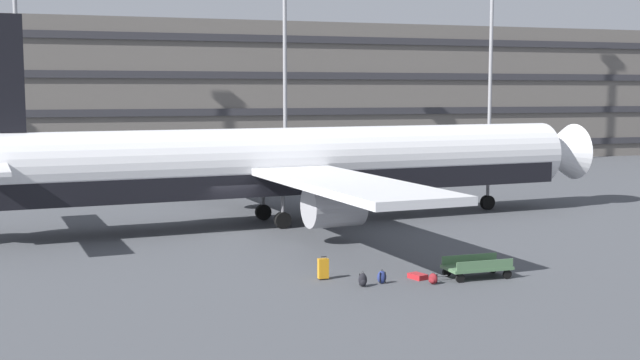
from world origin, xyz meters
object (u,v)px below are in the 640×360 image
at_px(backpack_upright, 363,280).
at_px(backpack_large, 382,277).
at_px(airliner, 288,165).
at_px(baggage_cart, 477,267).
at_px(suitcase_laid_flat, 323,268).
at_px(backpack_silver, 433,279).
at_px(suitcase_navy, 418,276).

height_order(backpack_upright, backpack_large, backpack_upright).
relative_size(airliner, baggage_cart, 12.19).
xyz_separation_m(suitcase_laid_flat, backpack_upright, (1.07, -1.60, -0.19)).
relative_size(suitcase_laid_flat, backpack_large, 1.68).
height_order(suitcase_laid_flat, backpack_upright, suitcase_laid_flat).
xyz_separation_m(airliner, backpack_upright, (-1.25, -15.32, -3.02)).
distance_m(backpack_large, backpack_silver, 1.96).
xyz_separation_m(airliner, suitcase_navy, (1.27, -14.74, -3.17)).
relative_size(backpack_silver, baggage_cart, 0.14).
distance_m(airliner, suitcase_navy, 15.13).
height_order(suitcase_laid_flat, backpack_large, suitcase_laid_flat).
bearing_deg(suitcase_laid_flat, backpack_silver, -28.04).
relative_size(backpack_upright, backpack_silver, 1.20).
bearing_deg(baggage_cart, backpack_upright, -179.33).
relative_size(suitcase_navy, backpack_silver, 1.75).
bearing_deg(backpack_large, backpack_upright, -162.95).
xyz_separation_m(airliner, baggage_cart, (3.59, -15.26, -2.85)).
distance_m(backpack_upright, backpack_large, 0.92).
bearing_deg(backpack_silver, backpack_large, 159.59).
height_order(airliner, backpack_silver, airliner).
bearing_deg(baggage_cart, suitcase_navy, 167.20).
bearing_deg(backpack_upright, airliner, 85.32).
distance_m(suitcase_navy, backpack_silver, 1.02).
relative_size(airliner, backpack_upright, 70.83).
relative_size(suitcase_laid_flat, backpack_upright, 1.64).
distance_m(airliner, suitcase_laid_flat, 14.20).
bearing_deg(baggage_cart, airliner, 103.22).
height_order(backpack_upright, backpack_silver, backpack_upright).
height_order(backpack_large, baggage_cart, baggage_cart).
bearing_deg(backpack_large, backpack_silver, -20.41).
bearing_deg(baggage_cart, backpack_large, 176.94).
xyz_separation_m(suitcase_navy, backpack_silver, (0.18, -1.00, 0.10)).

